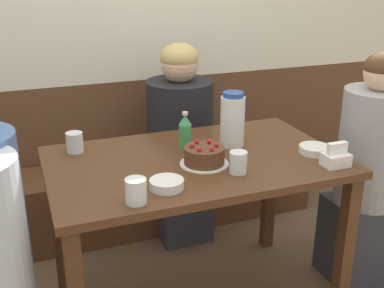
{
  "coord_description": "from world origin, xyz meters",
  "views": [
    {
      "loc": [
        -0.7,
        -1.83,
        1.59
      ],
      "look_at": [
        0.01,
        0.05,
        0.83
      ],
      "focal_mm": 45.0,
      "sensor_mm": 36.0,
      "label": 1
    }
  ],
  "objects_px": {
    "water_pitcher": "(232,120)",
    "glass_shot_small": "(136,191)",
    "person_teal_shirt": "(368,179)",
    "person_dark_striped": "(180,144)",
    "glass_tumbler_short": "(75,142)",
    "napkin_holder": "(336,157)",
    "bench_seat": "(148,194)",
    "soju_bottle": "(186,132)",
    "birthday_cake": "(204,156)",
    "bowl_soup_white": "(314,149)",
    "glass_water_tall": "(238,162)",
    "bowl_rice_small": "(167,184)"
  },
  "relations": [
    {
      "from": "water_pitcher",
      "to": "glass_shot_small",
      "type": "distance_m",
      "value": 0.7
    },
    {
      "from": "person_teal_shirt",
      "to": "person_dark_striped",
      "type": "distance_m",
      "value": 1.05
    },
    {
      "from": "glass_tumbler_short",
      "to": "glass_shot_small",
      "type": "relative_size",
      "value": 0.99
    },
    {
      "from": "napkin_holder",
      "to": "water_pitcher",
      "type": "bearing_deg",
      "value": 129.05
    },
    {
      "from": "bench_seat",
      "to": "person_teal_shirt",
      "type": "height_order",
      "value": "person_teal_shirt"
    },
    {
      "from": "water_pitcher",
      "to": "soju_bottle",
      "type": "relative_size",
      "value": 1.44
    },
    {
      "from": "bench_seat",
      "to": "person_dark_striped",
      "type": "distance_m",
      "value": 0.45
    },
    {
      "from": "water_pitcher",
      "to": "person_teal_shirt",
      "type": "height_order",
      "value": "person_teal_shirt"
    },
    {
      "from": "birthday_cake",
      "to": "glass_shot_small",
      "type": "bearing_deg",
      "value": -146.53
    },
    {
      "from": "water_pitcher",
      "to": "glass_shot_small",
      "type": "bearing_deg",
      "value": -144.49
    },
    {
      "from": "glass_tumbler_short",
      "to": "person_dark_striped",
      "type": "distance_m",
      "value": 0.78
    },
    {
      "from": "bowl_soup_white",
      "to": "person_teal_shirt",
      "type": "distance_m",
      "value": 0.44
    },
    {
      "from": "glass_tumbler_short",
      "to": "person_dark_striped",
      "type": "bearing_deg",
      "value": 31.06
    },
    {
      "from": "soju_bottle",
      "to": "napkin_holder",
      "type": "xyz_separation_m",
      "value": [
        0.53,
        -0.41,
        -0.05
      ]
    },
    {
      "from": "glass_shot_small",
      "to": "person_dark_striped",
      "type": "bearing_deg",
      "value": 62.37
    },
    {
      "from": "napkin_holder",
      "to": "person_teal_shirt",
      "type": "relative_size",
      "value": 0.09
    },
    {
      "from": "bowl_soup_white",
      "to": "glass_water_tall",
      "type": "xyz_separation_m",
      "value": [
        -0.42,
        -0.07,
        0.03
      ]
    },
    {
      "from": "soju_bottle",
      "to": "glass_water_tall",
      "type": "distance_m",
      "value": 0.35
    },
    {
      "from": "bench_seat",
      "to": "person_dark_striped",
      "type": "relative_size",
      "value": 1.82
    },
    {
      "from": "bench_seat",
      "to": "napkin_holder",
      "type": "distance_m",
      "value": 1.38
    },
    {
      "from": "soju_bottle",
      "to": "glass_shot_small",
      "type": "relative_size",
      "value": 1.91
    },
    {
      "from": "birthday_cake",
      "to": "glass_tumbler_short",
      "type": "bearing_deg",
      "value": 145.41
    },
    {
      "from": "napkin_holder",
      "to": "glass_water_tall",
      "type": "relative_size",
      "value": 1.21
    },
    {
      "from": "napkin_holder",
      "to": "bowl_rice_small",
      "type": "distance_m",
      "value": 0.74
    },
    {
      "from": "soju_bottle",
      "to": "person_teal_shirt",
      "type": "distance_m",
      "value": 0.97
    },
    {
      "from": "napkin_holder",
      "to": "glass_tumbler_short",
      "type": "height_order",
      "value": "napkin_holder"
    },
    {
      "from": "glass_tumbler_short",
      "to": "soju_bottle",
      "type": "bearing_deg",
      "value": -16.33
    },
    {
      "from": "bench_seat",
      "to": "soju_bottle",
      "type": "bearing_deg",
      "value": -89.67
    },
    {
      "from": "bowl_soup_white",
      "to": "bowl_rice_small",
      "type": "relative_size",
      "value": 1.05
    },
    {
      "from": "napkin_holder",
      "to": "person_dark_striped",
      "type": "height_order",
      "value": "person_dark_striped"
    },
    {
      "from": "glass_water_tall",
      "to": "glass_shot_small",
      "type": "distance_m",
      "value": 0.47
    },
    {
      "from": "person_teal_shirt",
      "to": "bowl_rice_small",
      "type": "bearing_deg",
      "value": 7.96
    },
    {
      "from": "glass_tumbler_short",
      "to": "napkin_holder",
      "type": "bearing_deg",
      "value": -28.67
    },
    {
      "from": "bowl_soup_white",
      "to": "glass_shot_small",
      "type": "relative_size",
      "value": 1.48
    },
    {
      "from": "bench_seat",
      "to": "glass_shot_small",
      "type": "height_order",
      "value": "glass_shot_small"
    },
    {
      "from": "glass_water_tall",
      "to": "person_teal_shirt",
      "type": "bearing_deg",
      "value": 8.56
    },
    {
      "from": "water_pitcher",
      "to": "soju_bottle",
      "type": "height_order",
      "value": "water_pitcher"
    },
    {
      "from": "bowl_rice_small",
      "to": "glass_water_tall",
      "type": "bearing_deg",
      "value": 6.46
    },
    {
      "from": "water_pitcher",
      "to": "person_dark_striped",
      "type": "distance_m",
      "value": 0.65
    },
    {
      "from": "bench_seat",
      "to": "soju_bottle",
      "type": "height_order",
      "value": "soju_bottle"
    },
    {
      "from": "person_dark_striped",
      "to": "bowl_soup_white",
      "type": "bearing_deg",
      "value": 25.31
    },
    {
      "from": "napkin_holder",
      "to": "bowl_soup_white",
      "type": "xyz_separation_m",
      "value": [
        0.0,
        0.16,
        -0.02
      ]
    },
    {
      "from": "napkin_holder",
      "to": "bowl_soup_white",
      "type": "bearing_deg",
      "value": 89.92
    },
    {
      "from": "bowl_rice_small",
      "to": "glass_tumbler_short",
      "type": "xyz_separation_m",
      "value": [
        -0.27,
        0.51,
        0.03
      ]
    },
    {
      "from": "bench_seat",
      "to": "person_teal_shirt",
      "type": "bearing_deg",
      "value": -45.43
    },
    {
      "from": "napkin_holder",
      "to": "person_dark_striped",
      "type": "bearing_deg",
      "value": 111.51
    },
    {
      "from": "person_dark_striped",
      "to": "bench_seat",
      "type": "bearing_deg",
      "value": -137.82
    },
    {
      "from": "bowl_rice_small",
      "to": "person_teal_shirt",
      "type": "xyz_separation_m",
      "value": [
        1.11,
        0.15,
        -0.23
      ]
    },
    {
      "from": "water_pitcher",
      "to": "person_teal_shirt",
      "type": "xyz_separation_m",
      "value": [
        0.68,
        -0.18,
        -0.34
      ]
    },
    {
      "from": "water_pitcher",
      "to": "glass_water_tall",
      "type": "height_order",
      "value": "water_pitcher"
    }
  ]
}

